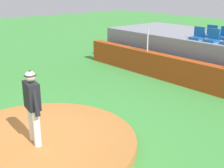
% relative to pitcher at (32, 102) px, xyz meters
% --- Properties ---
extents(ground_plane, '(60.00, 60.00, 0.00)m').
position_rel_pitcher_xyz_m(ground_plane, '(-0.11, 0.12, -1.24)').
color(ground_plane, '#3D8C3A').
extents(pitchers_mound, '(4.72, 4.72, 0.22)m').
position_rel_pitcher_xyz_m(pitchers_mound, '(-0.11, 0.12, -1.13)').
color(pitchers_mound, '#AA6930').
rests_on(pitchers_mound, ground_plane).
extents(pitcher, '(0.78, 0.33, 1.76)m').
position_rel_pitcher_xyz_m(pitcher, '(0.00, 0.00, 0.00)').
color(pitcher, white).
rests_on(pitcher, pitchers_mound).
extents(brick_barrier, '(12.57, 0.40, 1.02)m').
position_rel_pitcher_xyz_m(brick_barrier, '(-0.11, 6.71, -0.73)').
color(brick_barrier, '#A43E15').
rests_on(brick_barrier, ground_plane).
extents(fence_post_left, '(0.06, 0.06, 0.94)m').
position_rel_pitcher_xyz_m(fence_post_left, '(-2.82, 6.71, 0.25)').
color(fence_post_left, silver).
rests_on(fence_post_left, brick_barrier).
extents(stadium_chair_0, '(0.48, 0.44, 0.50)m').
position_rel_pitcher_xyz_m(stadium_chair_0, '(-1.16, 7.88, 0.53)').
color(stadium_chair_0, '#185598').
rests_on(stadium_chair_0, bleacher_platform).
extents(stadium_chair_1, '(0.48, 0.44, 0.50)m').
position_rel_pitcher_xyz_m(stadium_chair_1, '(-0.48, 7.86, 0.53)').
color(stadium_chair_1, '#185598').
rests_on(stadium_chair_1, bleacher_platform).
extents(stadium_chair_4, '(0.48, 0.44, 0.50)m').
position_rel_pitcher_xyz_m(stadium_chair_4, '(-1.14, 8.78, 0.53)').
color(stadium_chair_4, '#185598').
rests_on(stadium_chair_4, bleacher_platform).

